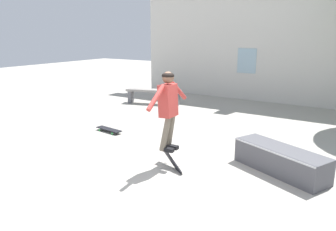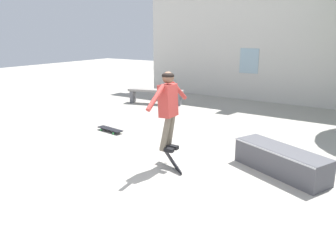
{
  "view_description": "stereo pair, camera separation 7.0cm",
  "coord_description": "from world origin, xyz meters",
  "px_view_note": "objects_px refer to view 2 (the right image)",
  "views": [
    {
      "loc": [
        2.86,
        -4.22,
        2.45
      ],
      "look_at": [
        -0.22,
        0.62,
        1.0
      ],
      "focal_mm": 35.0,
      "sensor_mm": 36.0,
      "label": 1
    },
    {
      "loc": [
        2.92,
        -4.18,
        2.45
      ],
      "look_at": [
        -0.22,
        0.62,
        1.0
      ],
      "focal_mm": 35.0,
      "sensor_mm": 36.0,
      "label": 2
    }
  ],
  "objects_px": {
    "park_bench": "(156,93)",
    "skate_ledge": "(280,161)",
    "skater": "(168,104)",
    "skateboard_flipping": "(172,160)",
    "skateboard_resting": "(110,129)"
  },
  "relations": [
    {
      "from": "skate_ledge",
      "to": "skateboard_flipping",
      "type": "height_order",
      "value": "skate_ledge"
    },
    {
      "from": "skater",
      "to": "skateboard_resting",
      "type": "bearing_deg",
      "value": 155.05
    },
    {
      "from": "skate_ledge",
      "to": "skater",
      "type": "height_order",
      "value": "skater"
    },
    {
      "from": "skateboard_flipping",
      "to": "skate_ledge",
      "type": "bearing_deg",
      "value": 54.14
    },
    {
      "from": "park_bench",
      "to": "skater",
      "type": "height_order",
      "value": "skater"
    },
    {
      "from": "skateboard_flipping",
      "to": "park_bench",
      "type": "bearing_deg",
      "value": 156.13
    },
    {
      "from": "skater",
      "to": "skateboard_flipping",
      "type": "xyz_separation_m",
      "value": [
        0.07,
        0.02,
        -1.07
      ]
    },
    {
      "from": "park_bench",
      "to": "skate_ledge",
      "type": "bearing_deg",
      "value": -51.57
    },
    {
      "from": "skateboard_resting",
      "to": "skater",
      "type": "bearing_deg",
      "value": 163.38
    },
    {
      "from": "skateboard_flipping",
      "to": "skateboard_resting",
      "type": "xyz_separation_m",
      "value": [
        -2.55,
        1.07,
        -0.07
      ]
    },
    {
      "from": "skateboard_resting",
      "to": "skateboard_flipping",
      "type": "bearing_deg",
      "value": 164.32
    },
    {
      "from": "park_bench",
      "to": "skateboard_flipping",
      "type": "distance_m",
      "value": 5.72
    },
    {
      "from": "skate_ledge",
      "to": "skater",
      "type": "relative_size",
      "value": 1.25
    },
    {
      "from": "skater",
      "to": "skateboard_flipping",
      "type": "height_order",
      "value": "skater"
    },
    {
      "from": "park_bench",
      "to": "skateboard_flipping",
      "type": "relative_size",
      "value": 2.89
    }
  ]
}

